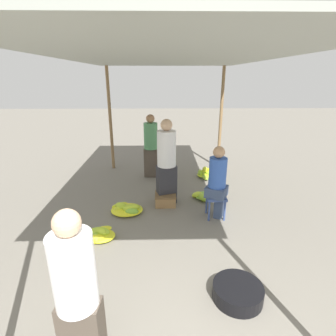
{
  "coord_description": "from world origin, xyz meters",
  "views": [
    {
      "loc": [
        -0.09,
        -1.13,
        2.39
      ],
      "look_at": [
        0.0,
        3.05,
        0.93
      ],
      "focal_mm": 28.0,
      "sensor_mm": 36.0,
      "label": 1
    }
  ],
  "objects_px": {
    "vendor_foreground": "(77,295)",
    "shopper_walking_far": "(167,161)",
    "banana_pile_right_0": "(204,196)",
    "banana_pile_right_1": "(207,174)",
    "stool": "(216,200)",
    "banana_pile_left_0": "(127,209)",
    "banana_pile_left_1": "(100,235)",
    "crate_near": "(165,199)",
    "vendor_seated": "(218,181)",
    "shopper_walking_mid": "(151,145)",
    "basin_black": "(238,292)"
  },
  "relations": [
    {
      "from": "banana_pile_right_1",
      "to": "crate_near",
      "type": "xyz_separation_m",
      "value": [
        -1.06,
        -1.48,
        0.03
      ]
    },
    {
      "from": "shopper_walking_mid",
      "to": "vendor_foreground",
      "type": "bearing_deg",
      "value": -94.76
    },
    {
      "from": "basin_black",
      "to": "shopper_walking_mid",
      "type": "relative_size",
      "value": 0.37
    },
    {
      "from": "vendor_foreground",
      "to": "banana_pile_left_1",
      "type": "relative_size",
      "value": 3.4
    },
    {
      "from": "basin_black",
      "to": "crate_near",
      "type": "relative_size",
      "value": 1.4
    },
    {
      "from": "crate_near",
      "to": "banana_pile_right_0",
      "type": "bearing_deg",
      "value": 14.86
    },
    {
      "from": "shopper_walking_far",
      "to": "shopper_walking_mid",
      "type": "bearing_deg",
      "value": 103.71
    },
    {
      "from": "vendor_foreground",
      "to": "vendor_seated",
      "type": "distance_m",
      "value": 3.04
    },
    {
      "from": "vendor_seated",
      "to": "banana_pile_left_1",
      "type": "height_order",
      "value": "vendor_seated"
    },
    {
      "from": "basin_black",
      "to": "banana_pile_right_0",
      "type": "distance_m",
      "value": 2.57
    },
    {
      "from": "shopper_walking_far",
      "to": "vendor_seated",
      "type": "bearing_deg",
      "value": -33.67
    },
    {
      "from": "stool",
      "to": "vendor_foreground",
      "type": "bearing_deg",
      "value": -122.07
    },
    {
      "from": "stool",
      "to": "banana_pile_right_0",
      "type": "bearing_deg",
      "value": 96.36
    },
    {
      "from": "banana_pile_left_1",
      "to": "banana_pile_right_0",
      "type": "relative_size",
      "value": 0.83
    },
    {
      "from": "banana_pile_right_1",
      "to": "shopper_walking_far",
      "type": "relative_size",
      "value": 0.38
    },
    {
      "from": "vendor_foreground",
      "to": "crate_near",
      "type": "bearing_deg",
      "value": 76.85
    },
    {
      "from": "banana_pile_right_1",
      "to": "vendor_seated",
      "type": "bearing_deg",
      "value": -94.41
    },
    {
      "from": "shopper_walking_mid",
      "to": "crate_near",
      "type": "bearing_deg",
      "value": -77.81
    },
    {
      "from": "stool",
      "to": "banana_pile_left_0",
      "type": "xyz_separation_m",
      "value": [
        -1.6,
        0.2,
        -0.26
      ]
    },
    {
      "from": "stool",
      "to": "banana_pile_right_0",
      "type": "height_order",
      "value": "stool"
    },
    {
      "from": "banana_pile_right_1",
      "to": "crate_near",
      "type": "distance_m",
      "value": 1.82
    },
    {
      "from": "stool",
      "to": "crate_near",
      "type": "height_order",
      "value": "stool"
    },
    {
      "from": "banana_pile_right_0",
      "to": "stool",
      "type": "bearing_deg",
      "value": -83.64
    },
    {
      "from": "banana_pile_right_0",
      "to": "basin_black",
      "type": "bearing_deg",
      "value": -90.32
    },
    {
      "from": "banana_pile_left_1",
      "to": "banana_pile_right_0",
      "type": "distance_m",
      "value": 2.3
    },
    {
      "from": "vendor_foreground",
      "to": "shopper_walking_far",
      "type": "relative_size",
      "value": 0.92
    },
    {
      "from": "vendor_seated",
      "to": "banana_pile_right_0",
      "type": "distance_m",
      "value": 0.95
    },
    {
      "from": "banana_pile_right_0",
      "to": "shopper_walking_far",
      "type": "relative_size",
      "value": 0.33
    },
    {
      "from": "banana_pile_right_0",
      "to": "banana_pile_right_1",
      "type": "distance_m",
      "value": 1.29
    },
    {
      "from": "stool",
      "to": "banana_pile_left_0",
      "type": "relative_size",
      "value": 0.65
    },
    {
      "from": "stool",
      "to": "banana_pile_right_1",
      "type": "xyz_separation_m",
      "value": [
        0.17,
        2.0,
        -0.25
      ]
    },
    {
      "from": "banana_pile_right_0",
      "to": "shopper_walking_mid",
      "type": "relative_size",
      "value": 0.35
    },
    {
      "from": "basin_black",
      "to": "banana_pile_left_1",
      "type": "bearing_deg",
      "value": 146.97
    },
    {
      "from": "vendor_seated",
      "to": "shopper_walking_mid",
      "type": "distance_m",
      "value": 2.4
    },
    {
      "from": "vendor_seated",
      "to": "banana_pile_right_0",
      "type": "height_order",
      "value": "vendor_seated"
    },
    {
      "from": "banana_pile_left_1",
      "to": "shopper_walking_far",
      "type": "distance_m",
      "value": 1.82
    },
    {
      "from": "vendor_foreground",
      "to": "shopper_walking_far",
      "type": "bearing_deg",
      "value": 76.74
    },
    {
      "from": "stool",
      "to": "banana_pile_right_0",
      "type": "distance_m",
      "value": 0.78
    },
    {
      "from": "vendor_seated",
      "to": "banana_pile_right_1",
      "type": "relative_size",
      "value": 2.08
    },
    {
      "from": "banana_pile_left_1",
      "to": "shopper_walking_mid",
      "type": "height_order",
      "value": "shopper_walking_mid"
    },
    {
      "from": "basin_black",
      "to": "crate_near",
      "type": "distance_m",
      "value": 2.49
    },
    {
      "from": "vendor_seated",
      "to": "banana_pile_right_1",
      "type": "distance_m",
      "value": 2.08
    },
    {
      "from": "banana_pile_left_0",
      "to": "banana_pile_left_1",
      "type": "xyz_separation_m",
      "value": [
        -0.31,
        -0.85,
        0.01
      ]
    },
    {
      "from": "vendor_foreground",
      "to": "banana_pile_left_1",
      "type": "xyz_separation_m",
      "value": [
        -0.31,
        1.9,
        -0.72
      ]
    },
    {
      "from": "vendor_foreground",
      "to": "banana_pile_left_0",
      "type": "distance_m",
      "value": 2.85
    },
    {
      "from": "stool",
      "to": "vendor_seated",
      "type": "xyz_separation_m",
      "value": [
        0.02,
        0.01,
        0.35
      ]
    },
    {
      "from": "banana_pile_left_0",
      "to": "banana_pile_right_1",
      "type": "relative_size",
      "value": 1.0
    },
    {
      "from": "banana_pile_left_0",
      "to": "crate_near",
      "type": "bearing_deg",
      "value": 23.77
    },
    {
      "from": "banana_pile_right_0",
      "to": "shopper_walking_far",
      "type": "xyz_separation_m",
      "value": [
        -0.78,
        -0.14,
        0.8
      ]
    },
    {
      "from": "banana_pile_right_0",
      "to": "banana_pile_right_1",
      "type": "xyz_separation_m",
      "value": [
        0.25,
        1.27,
        0.01
      ]
    }
  ]
}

